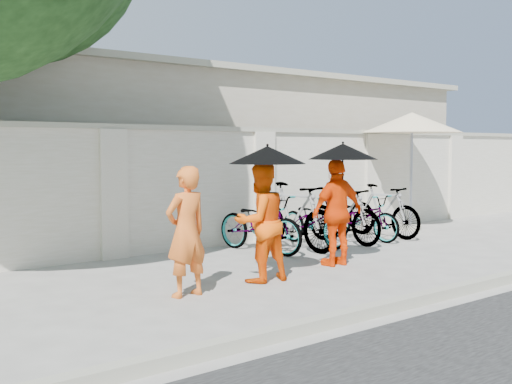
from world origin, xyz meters
TOP-DOWN VIEW (x-y plane):
  - ground at (0.00, 0.00)m, footprint 80.00×80.00m
  - kerb at (0.00, -1.70)m, footprint 40.00×0.16m
  - compound_wall at (1.00, 3.20)m, footprint 20.00×0.30m
  - building_behind at (2.00, 7.00)m, footprint 14.00×6.00m
  - monk_left at (-1.49, 0.24)m, footprint 0.58×0.41m
  - monk_center at (-0.30, 0.34)m, footprint 0.78×0.62m
  - parasol_center at (-0.25, 0.26)m, footprint 0.98×0.98m
  - monk_right at (1.28, 0.50)m, footprint 0.93×0.43m
  - parasol_right at (1.30, 0.42)m, footprint 1.00×1.00m
  - patio_umbrella at (5.40, 2.34)m, footprint 2.53×2.53m
  - bike_0 at (1.15, 2.12)m, footprint 0.86×1.87m
  - bike_1 at (1.74, 1.94)m, footprint 0.66×1.92m
  - bike_2 at (2.33, 2.06)m, footprint 0.71×1.72m
  - bike_3 at (2.92, 1.91)m, footprint 0.51×1.72m
  - bike_4 at (3.51, 1.99)m, footprint 0.72×1.67m
  - bike_5 at (4.09, 1.99)m, footprint 0.57×1.71m

SIDE VIEW (x-z plane):
  - ground at x=0.00m, z-range 0.00..0.00m
  - kerb at x=0.00m, z-range 0.00..0.12m
  - bike_4 at x=3.51m, z-range 0.00..0.86m
  - bike_2 at x=2.33m, z-range 0.00..0.89m
  - bike_0 at x=1.15m, z-range 0.00..0.95m
  - bike_5 at x=4.09m, z-range 0.00..1.01m
  - bike_3 at x=2.92m, z-range 0.00..1.03m
  - bike_1 at x=1.74m, z-range 0.00..1.13m
  - monk_left at x=-1.49m, z-range 0.00..1.51m
  - monk_center at x=-0.30m, z-range 0.00..1.54m
  - monk_right at x=1.28m, z-range 0.00..1.56m
  - compound_wall at x=1.00m, z-range 0.00..2.00m
  - building_behind at x=2.00m, z-range 0.00..3.20m
  - parasol_center at x=-0.25m, z-range 1.19..2.06m
  - parasol_right at x=1.30m, z-range 1.21..2.11m
  - patio_umbrella at x=5.40m, z-range 0.98..3.42m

